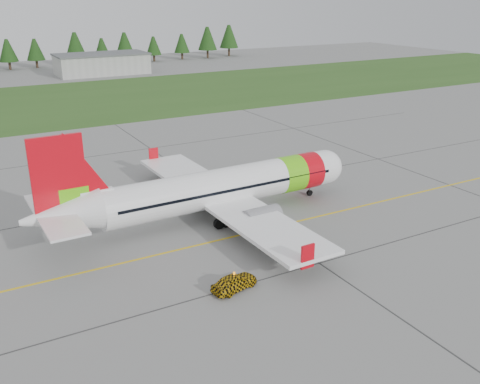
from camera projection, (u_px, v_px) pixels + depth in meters
ground at (211, 294)px, 39.66m from camera, size 320.00×320.00×0.00m
aircraft at (218, 188)px, 52.59m from camera, size 33.79×31.01×10.24m
follow_me_car at (234, 267)px, 39.67m from camera, size 1.60×1.78×3.78m
grass_strip at (29, 105)px, 106.69m from camera, size 320.00×50.00×0.03m
taxi_guideline at (170, 252)px, 46.20m from camera, size 120.00×0.25×0.02m
hangar_east at (102, 64)px, 146.66m from camera, size 24.00×12.00×5.20m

